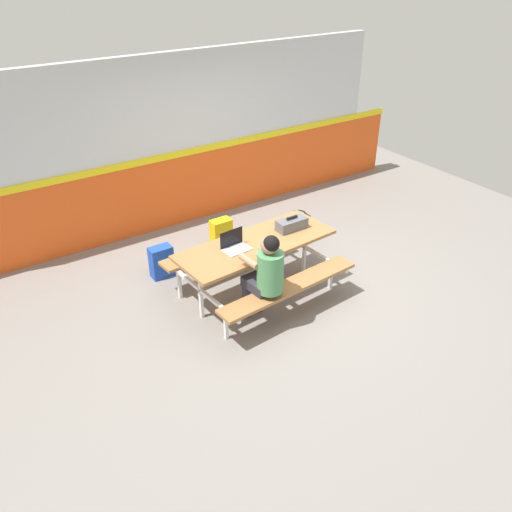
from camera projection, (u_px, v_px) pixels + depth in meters
name	position (u px, v px, depth m)	size (l,w,h in m)	color
ground_plane	(280.00, 284.00, 6.98)	(10.00, 10.00, 0.02)	gray
accent_backdrop	(191.00, 144.00, 8.02)	(8.00, 0.14, 2.60)	#E55119
picnic_table_main	(256.00, 254.00, 6.50)	(2.05, 1.68, 0.74)	#9E6B3D
student_nearer	(266.00, 272.00, 5.90)	(0.38, 0.53, 1.21)	#2D2D38
laptop_silver	(235.00, 245.00, 6.27)	(0.33, 0.24, 0.22)	silver
toolbox_grey	(292.00, 224.00, 6.68)	(0.40, 0.18, 0.18)	#595B60
backpack_dark	(161.00, 262.00, 7.04)	(0.30, 0.22, 0.44)	#1E47B2
tote_bag_bright	(298.00, 227.00, 7.95)	(0.34, 0.21, 0.43)	black
satchel_spare	(221.00, 234.00, 7.72)	(0.30, 0.22, 0.44)	yellow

